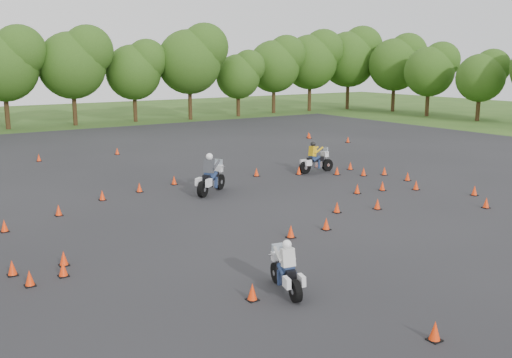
# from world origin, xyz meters

# --- Properties ---
(ground) EXTENTS (140.00, 140.00, 0.00)m
(ground) POSITION_xyz_m (0.00, 0.00, 0.00)
(ground) COLOR #2D5119
(ground) RESTS_ON ground
(asphalt_pad) EXTENTS (62.00, 62.00, 0.00)m
(asphalt_pad) POSITION_xyz_m (0.00, 6.00, 0.01)
(asphalt_pad) COLOR black
(asphalt_pad) RESTS_ON ground
(treeline) EXTENTS (86.99, 32.58, 11.21)m
(treeline) POSITION_xyz_m (5.68, 35.48, 4.74)
(treeline) COLOR #2B4C15
(treeline) RESTS_ON ground
(traffic_cones) EXTENTS (36.52, 33.41, 0.45)m
(traffic_cones) POSITION_xyz_m (-0.46, 5.77, 0.23)
(traffic_cones) COLOR #FE380A
(traffic_cones) RESTS_ON asphalt_pad
(rider_grey) EXTENTS (2.58, 2.11, 1.99)m
(rider_grey) POSITION_xyz_m (-0.50, 7.17, 1.00)
(rider_grey) COLOR #38393E
(rider_grey) RESTS_ON ground
(rider_yellow) EXTENTS (2.34, 0.78, 1.80)m
(rider_yellow) POSITION_xyz_m (7.10, 8.39, 0.90)
(rider_yellow) COLOR gold
(rider_yellow) RESTS_ON ground
(rider_white) EXTENTS (1.13, 2.12, 1.57)m
(rider_white) POSITION_xyz_m (-4.67, -4.53, 0.79)
(rider_white) COLOR silver
(rider_white) RESTS_ON ground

